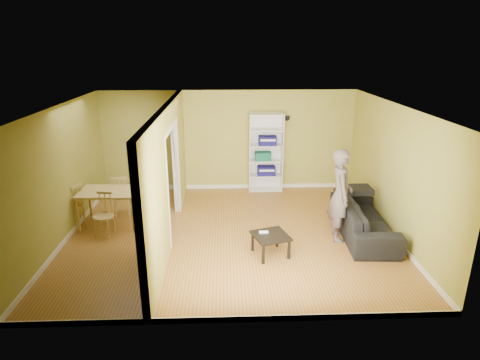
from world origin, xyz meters
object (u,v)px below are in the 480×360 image
coffee_table (271,238)px  chair_left (72,205)px  chair_near (103,215)px  sofa (364,213)px  dining_table (109,194)px  person (341,187)px  bookshelf (266,152)px  chair_far (122,195)px

coffee_table → chair_left: size_ratio=0.64×
chair_left → chair_near: chair_left is taller
sofa → dining_table: (-5.26, 0.65, 0.24)m
person → bookshelf: bearing=28.8°
person → chair_far: size_ratio=2.29×
chair_far → coffee_table: bearing=140.1°
person → bookshelf: size_ratio=1.05×
dining_table → chair_left: 0.81m
chair_far → bookshelf: bearing=-164.1°
bookshelf → chair_far: (-3.39, -1.49, -0.55)m
dining_table → chair_near: chair_near is taller
sofa → chair_left: (-6.04, 0.62, 0.03)m
dining_table → chair_near: 0.59m
bookshelf → chair_near: bearing=-143.8°
chair_near → sofa: bearing=7.6°
bookshelf → chair_left: (-4.29, -2.06, -0.55)m
coffee_table → chair_near: size_ratio=0.68×
dining_table → chair_far: size_ratio=1.30×
coffee_table → chair_near: bearing=164.5°
chair_left → chair_far: 1.06m
person → coffee_table: 1.71m
bookshelf → chair_left: bookshelf is taller
person → chair_near: person is taller
person → chair_left: bearing=88.1°
chair_near → chair_far: (0.11, 1.07, 0.03)m
dining_table → chair_left: bearing=-177.2°
sofa → bookshelf: bookshelf is taller
person → coffee_table: (-1.41, -0.62, -0.74)m
dining_table → chair_left: chair_left is taller
sofa → chair_far: bearing=80.4°
person → dining_table: person is taller
sofa → person: person is taller
person → chair_far: (-4.57, 1.36, -0.61)m
chair_left → dining_table: bearing=110.5°
bookshelf → dining_table: bearing=-150.1°
bookshelf → chair_near: 4.38m
coffee_table → sofa: bearing=21.9°
person → dining_table: 4.78m
bookshelf → chair_near: (-3.50, -2.56, -0.58)m
coffee_table → dining_table: 3.60m
sofa → person: size_ratio=1.08×
coffee_table → dining_table: (-3.28, 1.45, 0.34)m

